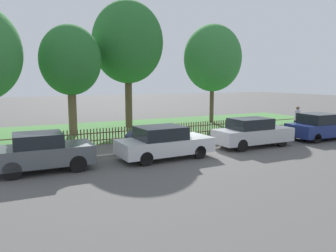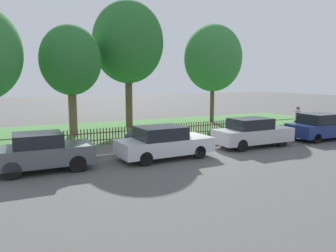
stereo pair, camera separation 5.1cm
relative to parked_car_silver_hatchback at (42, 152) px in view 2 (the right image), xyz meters
name	(u,v)px [view 2 (the right image)]	position (x,y,z in m)	size (l,w,h in m)	color
ground_plane	(188,149)	(7.14, 1.05, -0.77)	(120.00, 120.00, 0.00)	#565451
kerb_stone	(187,147)	(7.14, 1.15, -0.71)	(34.01, 0.20, 0.12)	#9E998E
grass_strip	(134,128)	(7.14, 9.00, -0.76)	(34.01, 9.65, 0.01)	#477F3D
park_fence	(162,132)	(7.14, 4.19, -0.31)	(34.01, 0.05, 0.91)	brown
parked_car_silver_hatchback	(42,152)	(0.00, 0.00, 0.00)	(3.75, 1.79, 1.51)	#51565B
parked_car_black_saloon	(164,142)	(5.14, -0.23, -0.03)	(4.36, 2.01, 1.48)	silver
parked_car_navy_estate	(253,133)	(10.49, 0.01, 0.00)	(4.33, 1.65, 1.54)	#BCBCC1
parked_car_red_compact	(320,127)	(15.56, -0.07, 0.00)	(3.97, 1.97, 1.57)	navy
covered_motorcycle	(142,135)	(5.28, 2.80, -0.18)	(1.99, 0.84, 0.95)	black
tree_behind_motorcycle	(71,61)	(2.64, 8.14, 3.97)	(3.83, 3.83, 6.98)	brown
tree_mid_park	(128,43)	(7.06, 9.84, 5.46)	(5.17, 5.17, 9.23)	brown
tree_far_left	(213,58)	(14.24, 9.48, 4.53)	(4.72, 4.72, 8.03)	brown
pedestrian_near_fence	(298,118)	(16.08, 2.11, 0.26)	(0.49, 0.49, 1.81)	black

